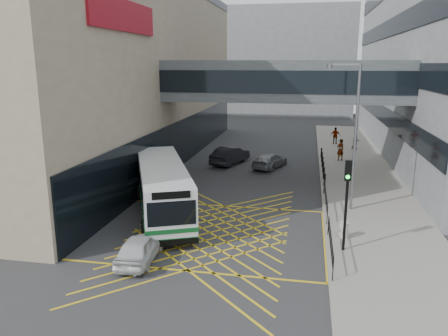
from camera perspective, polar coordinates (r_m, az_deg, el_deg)
The scene contains 18 objects.
ground at distance 23.51m, azimuth -1.88°, elevation -8.43°, with size 120.00×120.00×0.00m, color #333335.
building_whsmith at distance 43.72m, azimuth -21.03°, elevation 11.61°, with size 24.17×42.00×16.00m.
building_far at distance 81.55m, azimuth 6.30°, elevation 13.59°, with size 28.00×16.00×18.00m, color gray.
skybridge at distance 33.33m, azimuth 7.85°, elevation 11.18°, with size 20.00×4.10×3.00m.
pavement at distance 37.51m, azimuth 16.94°, elevation -0.50°, with size 6.00×54.00×0.16m, color gray.
box_junction at distance 23.51m, azimuth -1.88°, elevation -8.42°, with size 12.00×9.00×0.01m.
bus at distance 26.05m, azimuth -8.07°, elevation -2.49°, with size 6.71×11.14×3.10m.
car_white at distance 20.47m, azimuth -10.97°, elevation -10.21°, with size 1.63×3.97×1.26m, color silver.
car_dark at distance 39.01m, azimuth 0.83°, elevation 1.69°, with size 1.97×5.04×1.58m, color black.
car_silver at distance 37.73m, azimuth 5.99°, elevation 1.04°, with size 1.85×4.38×1.36m, color gray.
traffic_light at distance 20.78m, azimuth 15.75°, elevation -3.11°, with size 0.33×0.52×4.39m.
street_lamp at distance 26.67m, azimuth 16.44°, elevation 4.96°, with size 1.95×0.68×8.62m.
litter_bin at distance 23.09m, azimuth 15.37°, elevation -7.81°, with size 0.48×0.48×0.84m, color #ADA89E.
kerb_railings at distance 24.38m, azimuth 13.38°, elevation -5.78°, with size 0.05×12.54×1.00m.
bollards at distance 37.19m, azimuth 12.79°, elevation 0.48°, with size 0.14×10.14×0.90m.
pedestrian_a at distance 41.04m, azimuth 14.95°, elevation 2.32°, with size 0.78×0.56×1.96m, color gray.
pedestrian_b at distance 46.98m, azimuth 16.83°, elevation 3.37°, with size 0.80×0.47×1.64m, color gray.
pedestrian_c at distance 49.39m, azimuth 14.35°, elevation 4.11°, with size 1.08×0.52×1.83m, color gray.
Camera 1 is at (4.90, -21.25, 8.78)m, focal length 35.00 mm.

